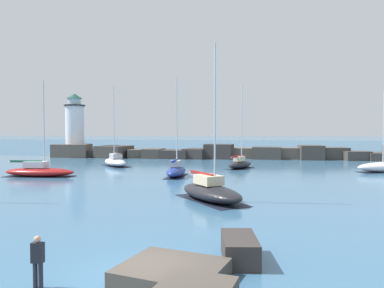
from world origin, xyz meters
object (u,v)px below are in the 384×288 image
at_px(sailboat_moored_2, 211,191).
at_px(person_on_rocks, 38,259).
at_px(lighthouse, 75,130).
at_px(sailboat_moored_4, 176,170).
at_px(sailboat_moored_6, 115,161).
at_px(sailboat_moored_0, 39,171).
at_px(sailboat_moored_8, 240,164).

relative_size(sailboat_moored_2, person_on_rocks, 6.59).
xyz_separation_m(lighthouse, sailboat_moored_4, (23.87, -27.03, -4.22)).
distance_m(lighthouse, sailboat_moored_6, 22.36).
bearing_deg(sailboat_moored_6, sailboat_moored_0, -108.90).
height_order(lighthouse, sailboat_moored_8, lighthouse).
height_order(sailboat_moored_2, sailboat_moored_4, sailboat_moored_2).
bearing_deg(sailboat_moored_8, person_on_rocks, -98.79).
bearing_deg(sailboat_moored_6, sailboat_moored_8, -2.41).
distance_m(sailboat_moored_2, sailboat_moored_8, 22.01).
height_order(lighthouse, sailboat_moored_6, lighthouse).
relative_size(sailboat_moored_0, person_on_rocks, 6.16).
height_order(lighthouse, sailboat_moored_2, lighthouse).
height_order(sailboat_moored_0, sailboat_moored_8, sailboat_moored_8).
relative_size(sailboat_moored_2, sailboat_moored_6, 1.00).
relative_size(lighthouse, sailboat_moored_8, 1.08).
bearing_deg(sailboat_moored_8, sailboat_moored_4, -125.09).
xyz_separation_m(sailboat_moored_8, person_on_rocks, (-5.70, -36.83, 0.27)).
xyz_separation_m(sailboat_moored_2, person_on_rocks, (-3.95, -14.89, 0.25)).
bearing_deg(person_on_rocks, sailboat_moored_2, 75.13).
height_order(sailboat_moored_0, sailboat_moored_6, sailboat_moored_6).
relative_size(sailboat_moored_4, person_on_rocks, 6.43).
bearing_deg(sailboat_moored_2, sailboat_moored_6, 123.25).
bearing_deg(sailboat_moored_0, person_on_rocks, -59.86).
bearing_deg(sailboat_moored_4, sailboat_moored_2, -69.53).
bearing_deg(sailboat_moored_4, sailboat_moored_0, -172.42).
relative_size(lighthouse, sailboat_moored_6, 1.08).
height_order(sailboat_moored_4, sailboat_moored_8, sailboat_moored_8).
bearing_deg(sailboat_moored_8, sailboat_moored_2, -94.54).
relative_size(sailboat_moored_4, sailboat_moored_6, 0.97).
distance_m(sailboat_moored_4, sailboat_moored_6, 14.16).
bearing_deg(person_on_rocks, sailboat_moored_6, 106.18).
distance_m(lighthouse, sailboat_moored_2, 49.14).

